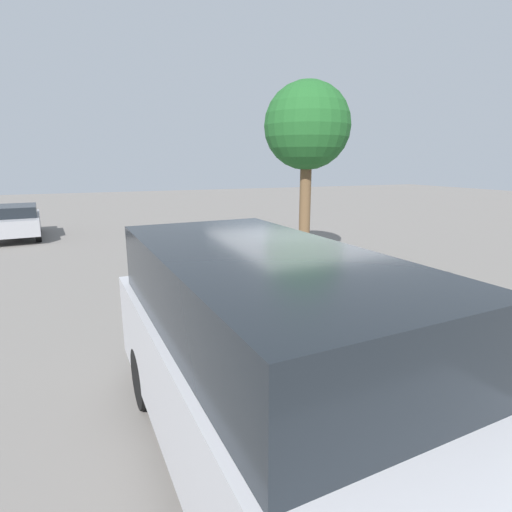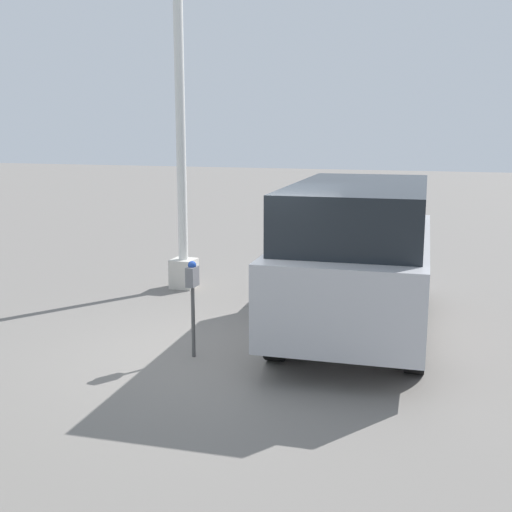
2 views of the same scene
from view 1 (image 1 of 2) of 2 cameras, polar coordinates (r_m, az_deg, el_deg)
ground_plane at (r=6.32m, az=7.59°, el=-15.26°), size 80.00×80.00×0.00m
parking_meter_near at (r=6.36m, az=9.98°, el=-5.75°), size 0.20×0.12×1.30m
parked_van at (r=3.98m, az=0.82°, el=-13.63°), size 5.03×2.24×2.21m
car_distant at (r=18.79m, az=-31.11°, el=4.36°), size 4.18×2.06×1.35m
street_tree at (r=11.72m, az=7.31°, el=17.71°), size 2.41×2.41×5.20m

